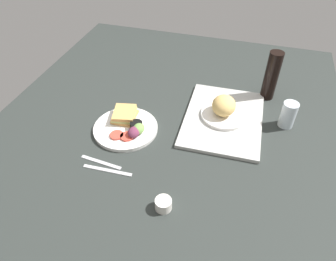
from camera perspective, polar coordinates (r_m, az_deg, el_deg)
name	(u,v)px	position (r cm, az deg, el deg)	size (l,w,h in cm)	color
ground_plane	(163,136)	(131.82, -1.01, -0.97)	(190.00, 150.00, 3.00)	#282D2B
serving_tray	(223,119)	(138.89, 10.09, 2.16)	(45.00, 33.00, 1.60)	#B2B2AD
bread_plate_near	(224,109)	(136.93, 10.20, 3.90)	(20.11, 20.11, 9.47)	white
plate_with_salad	(127,126)	(132.71, -7.52, 0.85)	(27.07, 27.07, 5.40)	white
drinking_glass	(288,115)	(140.39, 21.13, 2.72)	(6.39, 6.39, 11.53)	silver
soda_bottle	(271,76)	(151.98, 18.40, 9.47)	(6.40, 6.40, 23.48)	black
espresso_cup	(163,204)	(105.00, -0.85, -13.32)	(5.60, 5.60, 4.00)	silver
fork	(101,162)	(121.64, -12.15, -5.66)	(17.00, 1.40, 0.50)	#B7B7BC
knife	(107,170)	(118.44, -11.02, -7.11)	(19.00, 1.40, 0.50)	#B7B7BC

